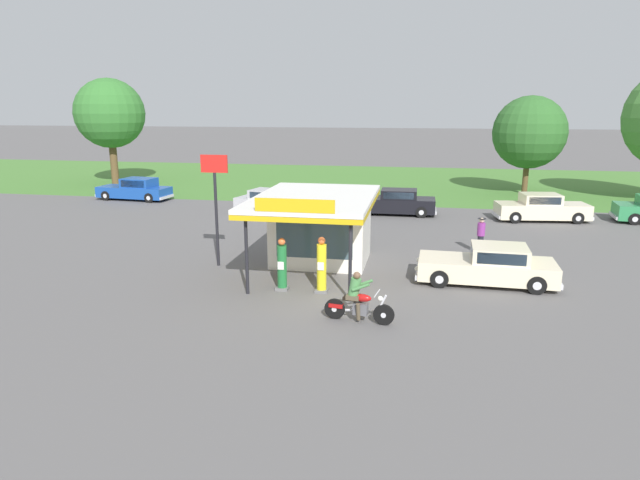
{
  "coord_description": "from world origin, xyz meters",
  "views": [
    {
      "loc": [
        2.91,
        -17.86,
        6.4
      ],
      "look_at": [
        -0.8,
        2.24,
        1.4
      ],
      "focal_mm": 30.81,
      "sensor_mm": 36.0,
      "label": 1
    }
  ],
  "objects_px": {
    "parked_car_back_row_far_right": "(542,208)",
    "bystander_admiring_sedan": "(481,235)",
    "parked_car_back_row_centre_right": "(276,203)",
    "gas_pump_offside": "(322,267)",
    "roadside_pole_sign": "(215,191)",
    "gas_pump_nearside": "(282,266)",
    "parked_car_back_row_right": "(394,203)",
    "motorcycle_with_rider": "(358,301)",
    "parked_car_second_row_spare": "(135,190)",
    "featured_classic_sedan": "(488,266)"
  },
  "relations": [
    {
      "from": "parked_car_back_row_far_right",
      "to": "bystander_admiring_sedan",
      "type": "height_order",
      "value": "bystander_admiring_sedan"
    },
    {
      "from": "parked_car_back_row_far_right",
      "to": "parked_car_back_row_centre_right",
      "type": "bearing_deg",
      "value": -175.8
    },
    {
      "from": "gas_pump_offside",
      "to": "roadside_pole_sign",
      "type": "height_order",
      "value": "roadside_pole_sign"
    },
    {
      "from": "gas_pump_nearside",
      "to": "parked_car_back_row_right",
      "type": "height_order",
      "value": "gas_pump_nearside"
    },
    {
      "from": "parked_car_back_row_right",
      "to": "parked_car_back_row_far_right",
      "type": "height_order",
      "value": "parked_car_back_row_far_right"
    },
    {
      "from": "motorcycle_with_rider",
      "to": "parked_car_back_row_right",
      "type": "relative_size",
      "value": 0.42
    },
    {
      "from": "bystander_admiring_sedan",
      "to": "parked_car_second_row_spare",
      "type": "bearing_deg",
      "value": 154.65
    },
    {
      "from": "parked_car_second_row_spare",
      "to": "gas_pump_offside",
      "type": "bearing_deg",
      "value": -46.11
    },
    {
      "from": "motorcycle_with_rider",
      "to": "parked_car_back_row_far_right",
      "type": "distance_m",
      "value": 19.06
    },
    {
      "from": "gas_pump_offside",
      "to": "bystander_admiring_sedan",
      "type": "relative_size",
      "value": 1.23
    },
    {
      "from": "parked_car_back_row_far_right",
      "to": "bystander_admiring_sedan",
      "type": "distance_m",
      "value": 9.12
    },
    {
      "from": "gas_pump_offside",
      "to": "bystander_admiring_sedan",
      "type": "bearing_deg",
      "value": 46.85
    },
    {
      "from": "motorcycle_with_rider",
      "to": "parked_car_back_row_centre_right",
      "type": "xyz_separation_m",
      "value": [
        -6.79,
        15.89,
        0.05
      ]
    },
    {
      "from": "gas_pump_offside",
      "to": "parked_car_back_row_centre_right",
      "type": "relative_size",
      "value": 0.36
    },
    {
      "from": "bystander_admiring_sedan",
      "to": "gas_pump_offside",
      "type": "bearing_deg",
      "value": -133.15
    },
    {
      "from": "gas_pump_offside",
      "to": "parked_car_back_row_right",
      "type": "distance_m",
      "value": 15.06
    },
    {
      "from": "featured_classic_sedan",
      "to": "parked_car_back_row_right",
      "type": "bearing_deg",
      "value": 107.74
    },
    {
      "from": "gas_pump_offside",
      "to": "featured_classic_sedan",
      "type": "xyz_separation_m",
      "value": [
        5.88,
        2.08,
        -0.26
      ]
    },
    {
      "from": "featured_classic_sedan",
      "to": "roadside_pole_sign",
      "type": "height_order",
      "value": "roadside_pole_sign"
    },
    {
      "from": "parked_car_back_row_far_right",
      "to": "parked_car_second_row_spare",
      "type": "height_order",
      "value": "parked_car_back_row_far_right"
    },
    {
      "from": "featured_classic_sedan",
      "to": "parked_car_back_row_centre_right",
      "type": "bearing_deg",
      "value": 134.44
    },
    {
      "from": "roadside_pole_sign",
      "to": "gas_pump_offside",
      "type": "bearing_deg",
      "value": -27.67
    },
    {
      "from": "gas_pump_offside",
      "to": "parked_car_second_row_spare",
      "type": "bearing_deg",
      "value": 133.89
    },
    {
      "from": "parked_car_back_row_centre_right",
      "to": "bystander_admiring_sedan",
      "type": "xyz_separation_m",
      "value": [
        11.23,
        -6.99,
        0.16
      ]
    },
    {
      "from": "bystander_admiring_sedan",
      "to": "gas_pump_nearside",
      "type": "bearing_deg",
      "value": -139.25
    },
    {
      "from": "gas_pump_offside",
      "to": "parked_car_back_row_far_right",
      "type": "distance_m",
      "value": 17.72
    },
    {
      "from": "motorcycle_with_rider",
      "to": "roadside_pole_sign",
      "type": "height_order",
      "value": "roadside_pole_sign"
    },
    {
      "from": "parked_car_back_row_centre_right",
      "to": "parked_car_second_row_spare",
      "type": "distance_m",
      "value": 11.7
    },
    {
      "from": "motorcycle_with_rider",
      "to": "parked_car_back_row_right",
      "type": "bearing_deg",
      "value": 89.38
    },
    {
      "from": "bystander_admiring_sedan",
      "to": "parked_car_back_row_centre_right",
      "type": "bearing_deg",
      "value": 148.08
    },
    {
      "from": "gas_pump_offside",
      "to": "roadside_pole_sign",
      "type": "distance_m",
      "value": 5.82
    },
    {
      "from": "parked_car_back_row_right",
      "to": "parked_car_back_row_far_right",
      "type": "distance_m",
      "value": 8.4
    },
    {
      "from": "parked_car_back_row_right",
      "to": "parked_car_back_row_centre_right",
      "type": "distance_m",
      "value": 7.15
    },
    {
      "from": "gas_pump_offside",
      "to": "motorcycle_with_rider",
      "type": "distance_m",
      "value": 2.96
    },
    {
      "from": "motorcycle_with_rider",
      "to": "parked_car_back_row_centre_right",
      "type": "distance_m",
      "value": 17.28
    },
    {
      "from": "gas_pump_nearside",
      "to": "motorcycle_with_rider",
      "type": "relative_size",
      "value": 0.87
    },
    {
      "from": "parked_car_second_row_spare",
      "to": "bystander_admiring_sedan",
      "type": "bearing_deg",
      "value": -25.35
    },
    {
      "from": "bystander_admiring_sedan",
      "to": "motorcycle_with_rider",
      "type": "bearing_deg",
      "value": -116.49
    },
    {
      "from": "featured_classic_sedan",
      "to": "roadside_pole_sign",
      "type": "distance_m",
      "value": 10.94
    },
    {
      "from": "motorcycle_with_rider",
      "to": "parked_car_back_row_far_right",
      "type": "xyz_separation_m",
      "value": [
        8.58,
        17.02,
        0.05
      ]
    },
    {
      "from": "gas_pump_nearside",
      "to": "roadside_pole_sign",
      "type": "relative_size",
      "value": 0.42
    },
    {
      "from": "gas_pump_nearside",
      "to": "parked_car_back_row_right",
      "type": "xyz_separation_m",
      "value": [
        3.19,
        14.96,
        -0.16
      ]
    },
    {
      "from": "parked_car_back_row_far_right",
      "to": "roadside_pole_sign",
      "type": "height_order",
      "value": "roadside_pole_sign"
    },
    {
      "from": "featured_classic_sedan",
      "to": "gas_pump_offside",
      "type": "bearing_deg",
      "value": -160.48
    },
    {
      "from": "gas_pump_offside",
      "to": "roadside_pole_sign",
      "type": "bearing_deg",
      "value": 152.33
    },
    {
      "from": "parked_car_back_row_right",
      "to": "parked_car_back_row_far_right",
      "type": "relative_size",
      "value": 0.96
    },
    {
      "from": "bystander_admiring_sedan",
      "to": "roadside_pole_sign",
      "type": "bearing_deg",
      "value": -160.11
    },
    {
      "from": "parked_car_second_row_spare",
      "to": "bystander_admiring_sedan",
      "type": "height_order",
      "value": "bystander_admiring_sedan"
    },
    {
      "from": "roadside_pole_sign",
      "to": "gas_pump_nearside",
      "type": "bearing_deg",
      "value": -36.8
    },
    {
      "from": "gas_pump_nearside",
      "to": "featured_classic_sedan",
      "type": "distance_m",
      "value": 7.6
    }
  ]
}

